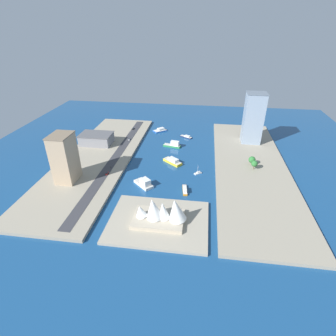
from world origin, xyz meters
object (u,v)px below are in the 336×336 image
(ferry_white_commuter, at_px, (144,183))
(ferry_yellow_fast, at_px, (173,161))
(ferry_green_doubledeck, at_px, (173,145))
(van_white, at_px, (129,139))
(patrol_launch_navy, at_px, (186,137))
(sailboat_small_white, at_px, (198,173))
(catamaran_blue, at_px, (160,130))
(suv_black, at_px, (133,129))
(tower_tall_glass, at_px, (253,118))
(water_taxi_orange, at_px, (185,190))
(opera_landmark, at_px, (162,212))
(warehouse_low_gray, at_px, (96,139))
(traffic_light_waterfront, at_px, (111,168))
(pickup_red, at_px, (107,173))
(apartment_midrise_tan, at_px, (65,158))

(ferry_white_commuter, bearing_deg, ferry_yellow_fast, -112.92)
(ferry_green_doubledeck, relative_size, van_white, 4.75)
(ferry_green_doubledeck, relative_size, ferry_white_commuter, 1.10)
(patrol_launch_navy, bearing_deg, sailboat_small_white, 101.55)
(catamaran_blue, relative_size, suv_black, 4.18)
(ferry_green_doubledeck, bearing_deg, tower_tall_glass, -166.11)
(water_taxi_orange, bearing_deg, opera_landmark, 72.92)
(ferry_yellow_fast, relative_size, ferry_green_doubledeck, 0.95)
(ferry_green_doubledeck, relative_size, tower_tall_glass, 0.38)
(ferry_green_doubledeck, height_order, warehouse_low_gray, warehouse_low_gray)
(sailboat_small_white, xyz_separation_m, suv_black, (90.23, -101.44, 2.62))
(van_white, bearing_deg, tower_tall_glass, -174.00)
(traffic_light_waterfront, xyz_separation_m, opera_landmark, (-58.63, 61.15, 2.82))
(ferry_yellow_fast, relative_size, sailboat_small_white, 2.21)
(catamaran_blue, height_order, tower_tall_glass, tower_tall_glass)
(suv_black, bearing_deg, tower_tall_glass, 172.05)
(tower_tall_glass, bearing_deg, sailboat_small_white, 54.30)
(ferry_white_commuter, xyz_separation_m, tower_tall_glass, (-104.49, -108.43, 28.66))
(ferry_yellow_fast, xyz_separation_m, suv_black, (63.32, -82.87, 1.31))
(catamaran_blue, distance_m, ferry_green_doubledeck, 53.11)
(water_taxi_orange, bearing_deg, pickup_red, -10.99)
(ferry_green_doubledeck, bearing_deg, patrol_launch_navy, -113.03)
(pickup_red, bearing_deg, ferry_green_doubledeck, -125.17)
(water_taxi_orange, distance_m, ferry_yellow_fast, 52.82)
(ferry_yellow_fast, distance_m, apartment_midrise_tan, 103.85)
(ferry_white_commuter, relative_size, warehouse_low_gray, 0.55)
(water_taxi_orange, height_order, patrol_launch_navy, water_taxi_orange)
(ferry_white_commuter, relative_size, van_white, 4.33)
(apartment_midrise_tan, xyz_separation_m, traffic_light_waterfront, (-33.62, -17.51, -17.41))
(warehouse_low_gray, bearing_deg, van_white, -155.03)
(patrol_launch_navy, xyz_separation_m, pickup_red, (66.27, 106.11, 2.47))
(van_white, bearing_deg, apartment_midrise_tan, 72.85)
(sailboat_small_white, distance_m, tower_tall_glass, 104.00)
(apartment_midrise_tan, xyz_separation_m, suv_black, (-25.25, -132.38, -20.82))
(opera_landmark, bearing_deg, patrol_launch_navy, -91.75)
(apartment_midrise_tan, xyz_separation_m, pickup_red, (-30.99, -13.94, -20.80))
(catamaran_blue, height_order, apartment_midrise_tan, apartment_midrise_tan)
(ferry_white_commuter, bearing_deg, patrol_launch_navy, -103.60)
(patrol_launch_navy, bearing_deg, apartment_midrise_tan, 50.99)
(ferry_green_doubledeck, bearing_deg, van_white, -7.26)
(water_taxi_orange, height_order, catamaran_blue, catamaran_blue)
(water_taxi_orange, distance_m, pickup_red, 75.93)
(warehouse_low_gray, xyz_separation_m, opera_landmark, (-96.88, 124.18, 1.02))
(patrol_launch_navy, relative_size, ferry_white_commuter, 0.80)
(catamaran_blue, distance_m, van_white, 51.45)
(tower_tall_glass, bearing_deg, pickup_red, 34.44)
(suv_black, relative_size, opera_landmark, 0.12)
(water_taxi_orange, xyz_separation_m, traffic_light_waterfront, (71.88, -18.04, 5.44))
(suv_black, bearing_deg, ferry_yellow_fast, 127.38)
(suv_black, height_order, traffic_light_waterfront, traffic_light_waterfront)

